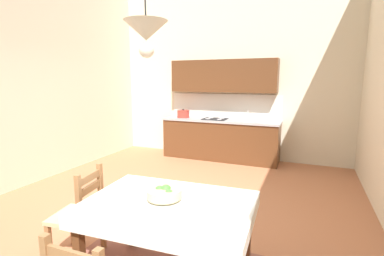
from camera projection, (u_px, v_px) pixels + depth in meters
ground_plane at (161, 219)px, 3.74m from camera, size 5.85×7.07×0.10m
wall_back at (230, 67)px, 6.38m from camera, size 5.85×0.12×4.12m
wall_left at (6, 60)px, 4.40m from camera, size 0.12×7.07×4.12m
kitchen_cabinetry at (221, 121)px, 6.32m from camera, size 2.59×0.63×2.20m
dining_table at (169, 215)px, 2.40m from camera, size 1.46×1.06×0.75m
dining_chair_tv_side at (79, 215)px, 2.79m from camera, size 0.48×0.48×0.93m
fruit_bowl at (164, 193)px, 2.40m from camera, size 0.30×0.30×0.12m
pendant_lamp at (146, 32)px, 2.05m from camera, size 0.32×0.32×0.80m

